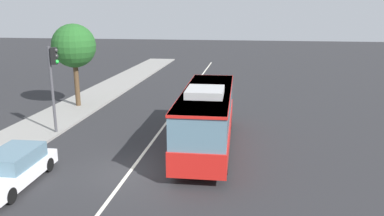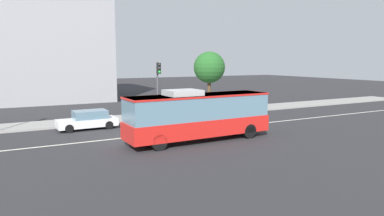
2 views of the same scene
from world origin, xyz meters
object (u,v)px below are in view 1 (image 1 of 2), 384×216
Objects in this scene: traffic_light_mid_block at (53,75)px; transit_bus at (207,115)px; street_tree_kerbside_left at (74,46)px; sedan_white at (13,168)px.

transit_bus is at bearing -8.33° from traffic_light_mid_block.
transit_bus is 1.93× the size of traffic_light_mid_block.
sedan_white is at bearing -166.60° from street_tree_kerbside_left.
traffic_light_mid_block is at bearing 83.09° from transit_bus.
sedan_white is 0.73× the size of street_tree_kerbside_left.
traffic_light_mid_block is 6.62m from street_tree_kerbside_left.
traffic_light_mid_block is at bearing -169.48° from sedan_white.
transit_bus is at bearing -124.11° from street_tree_kerbside_left.
traffic_light_mid_block is 0.83× the size of street_tree_kerbside_left.
street_tree_kerbside_left is at bearing -168.12° from sedan_white.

